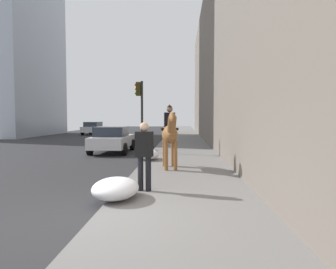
{
  "coord_description": "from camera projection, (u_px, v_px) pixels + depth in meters",
  "views": [
    {
      "loc": [
        -5.53,
        -1.64,
        1.94
      ],
      "look_at": [
        4.0,
        -1.19,
        1.4
      ],
      "focal_mm": 32.41,
      "sensor_mm": 36.0,
      "label": 1
    }
  ],
  "objects": [
    {
      "name": "pedestrian_greeting",
      "position": [
        144.0,
        152.0,
        7.46
      ],
      "size": [
        0.32,
        0.44,
        1.7
      ],
      "rotation": [
        0.0,
        0.0,
        -0.16
      ],
      "color": "black",
      "rests_on": "sidewalk_slab"
    },
    {
      "name": "car_mid_lane",
      "position": [
        94.0,
        128.0,
        34.49
      ],
      "size": [
        4.23,
        2.05,
        1.44
      ],
      "rotation": [
        0.0,
        0.0,
        -0.03
      ],
      "color": "silver",
      "rests_on": "ground"
    },
    {
      "name": "mounted_horse_near",
      "position": [
        170.0,
        133.0,
        10.74
      ],
      "size": [
        2.15,
        0.75,
        2.28
      ],
      "rotation": [
        0.0,
        0.0,
        3.27
      ],
      "color": "brown",
      "rests_on": "sidewalk_slab"
    },
    {
      "name": "traffic_light_near_curb",
      "position": [
        140.0,
        106.0,
        15.65
      ],
      "size": [
        0.2,
        0.44,
        3.81
      ],
      "color": "black",
      "rests_on": "ground"
    },
    {
      "name": "snow_pile_far",
      "position": [
        148.0,
        155.0,
        13.07
      ],
      "size": [
        1.27,
        0.97,
        0.44
      ],
      "primitive_type": "ellipsoid",
      "color": "white",
      "rests_on": "sidewalk_slab"
    },
    {
      "name": "sidewalk_slab",
      "position": [
        185.0,
        219.0,
        5.62
      ],
      "size": [
        120.0,
        3.4,
        0.12
      ],
      "primitive_type": "cube",
      "color": "slate",
      "rests_on": "ground"
    },
    {
      "name": "car_near_lane",
      "position": [
        112.0,
        139.0,
        16.66
      ],
      "size": [
        4.03,
        2.01,
        1.44
      ],
      "rotation": [
        0.0,
        0.0,
        0.0
      ],
      "color": "silver",
      "rests_on": "ground"
    },
    {
      "name": "snow_pile_near",
      "position": [
        115.0,
        188.0,
        6.77
      ],
      "size": [
        1.35,
        1.04,
        0.47
      ],
      "primitive_type": "ellipsoid",
      "color": "white",
      "rests_on": "sidewalk_slab"
    }
  ]
}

